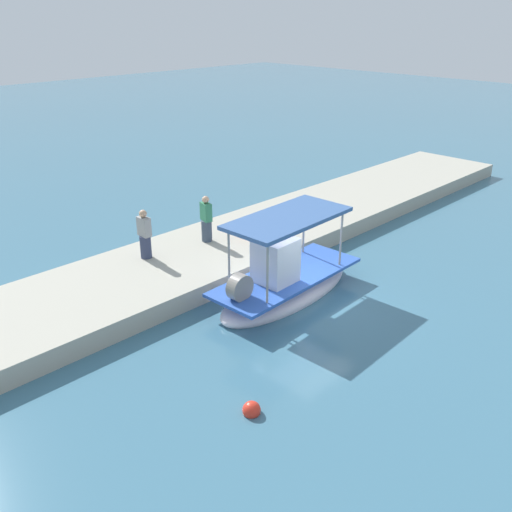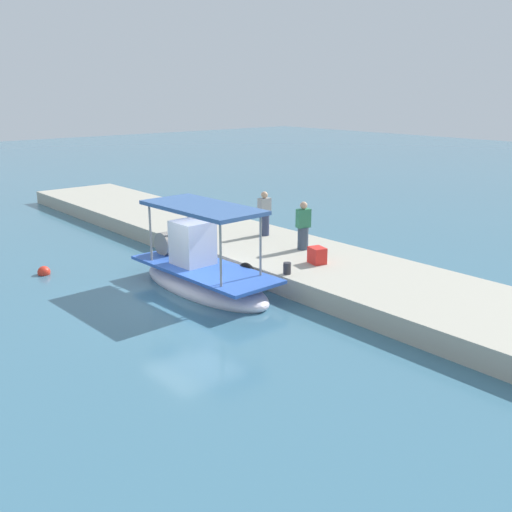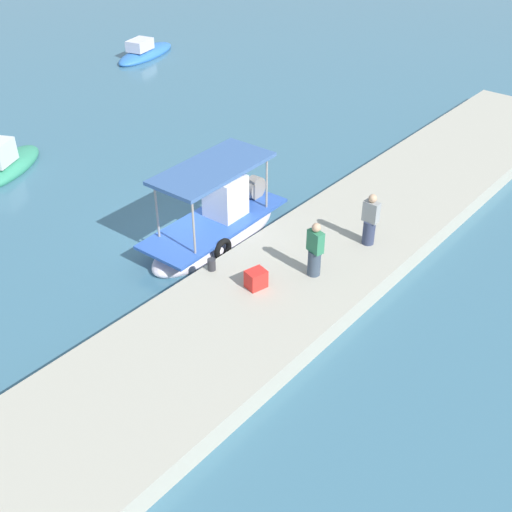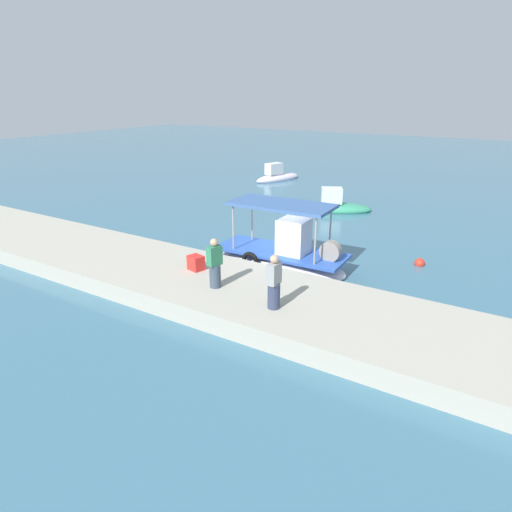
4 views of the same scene
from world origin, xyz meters
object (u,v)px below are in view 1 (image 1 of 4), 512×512
main_fishing_boat (284,282)px  marker_buoy (252,410)px  fisherman_by_crate (145,236)px  fisherman_near_bollard (206,221)px  cargo_crate (254,229)px  mooring_bollard (288,241)px

main_fishing_boat → marker_buoy: (4.68, 3.26, -0.41)m
fisherman_by_crate → marker_buoy: fisherman_by_crate is taller
fisherman_near_bollard → cargo_crate: 1.83m
fisherman_near_bollard → marker_buoy: 8.99m
main_fishing_boat → fisherman_by_crate: size_ratio=3.30×
fisherman_near_bollard → mooring_bollard: bearing=125.8°
fisherman_by_crate → mooring_bollard: (-4.15, 2.71, -0.59)m
main_fishing_boat → mooring_bollard: size_ratio=15.58×
main_fishing_boat → marker_buoy: 5.72m
fisherman_near_bollard → cargo_crate: fisherman_near_bollard is taller
mooring_bollard → cargo_crate: cargo_crate is taller
main_fishing_boat → fisherman_near_bollard: size_ratio=3.31×
main_fishing_boat → cargo_crate: main_fishing_boat is taller
main_fishing_boat → mooring_bollard: bearing=-140.3°
main_fishing_boat → fisherman_near_bollard: (-0.32, -4.09, 0.90)m
fisherman_near_bollard → fisherman_by_crate: bearing=-7.5°
main_fishing_boat → cargo_crate: size_ratio=10.34×
fisherman_near_bollard → fisherman_by_crate: size_ratio=1.00×
main_fishing_boat → fisherman_near_bollard: 4.20m
cargo_crate → marker_buoy: bearing=44.8°
main_fishing_boat → marker_buoy: size_ratio=13.24×
main_fishing_boat → marker_buoy: bearing=34.9°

